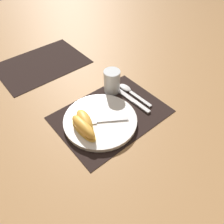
% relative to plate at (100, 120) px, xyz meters
% --- Properties ---
extents(ground_plane, '(3.00, 3.00, 0.00)m').
position_rel_plate_xyz_m(ground_plane, '(0.06, 0.01, -0.01)').
color(ground_plane, '#A37547').
extents(placemat, '(0.42, 0.31, 0.00)m').
position_rel_plate_xyz_m(placemat, '(0.06, 0.01, -0.01)').
color(placemat, black).
rests_on(placemat, ground_plane).
extents(placemat_far, '(0.42, 0.31, 0.00)m').
position_rel_plate_xyz_m(placemat_far, '(0.01, 0.50, -0.01)').
color(placemat_far, black).
rests_on(placemat_far, ground_plane).
extents(plate, '(0.28, 0.28, 0.02)m').
position_rel_plate_xyz_m(plate, '(0.00, 0.00, 0.00)').
color(plate, white).
rests_on(plate, placemat).
extents(juice_glass, '(0.07, 0.07, 0.10)m').
position_rel_plate_xyz_m(juice_glass, '(0.15, 0.11, 0.04)').
color(juice_glass, silver).
rests_on(juice_glass, placemat).
extents(knife, '(0.02, 0.21, 0.01)m').
position_rel_plate_xyz_m(knife, '(0.17, 0.01, -0.01)').
color(knife, silver).
rests_on(knife, placemat).
extents(spoon, '(0.03, 0.18, 0.01)m').
position_rel_plate_xyz_m(spoon, '(0.21, 0.06, -0.00)').
color(spoon, silver).
rests_on(spoon, placemat).
extents(fork, '(0.17, 0.12, 0.00)m').
position_rel_plate_xyz_m(fork, '(-0.01, -0.01, 0.01)').
color(fork, silver).
rests_on(fork, plate).
extents(citrus_wedge_0, '(0.08, 0.12, 0.05)m').
position_rel_plate_xyz_m(citrus_wedge_0, '(-0.06, 0.02, 0.03)').
color(citrus_wedge_0, '#F7C656').
rests_on(citrus_wedge_0, plate).
extents(citrus_wedge_1, '(0.05, 0.13, 0.05)m').
position_rel_plate_xyz_m(citrus_wedge_1, '(-0.08, -0.01, 0.03)').
color(citrus_wedge_1, '#F7C656').
rests_on(citrus_wedge_1, plate).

